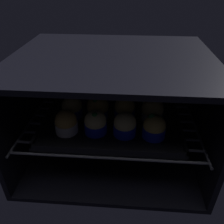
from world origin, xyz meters
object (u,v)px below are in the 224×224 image
(muffin_row1_col2, at_px, (125,109))
(muffin_row2_col0, at_px, (78,94))
(baking_tray, at_px, (112,118))
(muffin_row2_col1, at_px, (102,95))
(muffin_row0_col2, at_px, (125,125))
(muffin_row1_col1, at_px, (98,108))
(muffin_row1_col3, at_px, (152,110))
(muffin_row0_col3, at_px, (154,127))
(muffin_row2_col3, at_px, (152,98))
(muffin_row0_col0, at_px, (66,123))
(muffin_row2_col2, at_px, (126,96))
(muffin_row0_col1, at_px, (96,123))
(muffin_row1_col0, at_px, (72,108))

(muffin_row1_col2, bearing_deg, muffin_row2_col0, 151.47)
(baking_tray, distance_m, muffin_row2_col1, 0.10)
(muffin_row0_col2, relative_size, muffin_row2_col1, 0.92)
(muffin_row1_col1, height_order, muffin_row1_col3, muffin_row1_col1)
(muffin_row0_col2, bearing_deg, muffin_row2_col1, 116.38)
(muffin_row0_col3, relative_size, muffin_row2_col3, 1.03)
(muffin_row1_col3, relative_size, muffin_row2_col3, 1.04)
(muffin_row1_col2, height_order, muffin_row2_col0, muffin_row1_col2)
(muffin_row0_col2, bearing_deg, muffin_row0_col3, -2.71)
(muffin_row0_col0, height_order, muffin_row0_col3, muffin_row0_col3)
(muffin_row2_col3, bearing_deg, muffin_row2_col1, 179.93)
(muffin_row2_col2, bearing_deg, muffin_row0_col2, -89.62)
(muffin_row0_col1, relative_size, muffin_row1_col1, 0.99)
(muffin_row1_col0, bearing_deg, muffin_row1_col1, -0.27)
(muffin_row0_col3, height_order, muffin_row2_col2, muffin_row2_col2)
(muffin_row1_col2, bearing_deg, muffin_row2_col2, 88.54)
(muffin_row2_col2, bearing_deg, muffin_row2_col3, -1.06)
(baking_tray, relative_size, muffin_row1_col1, 5.60)
(muffin_row1_col3, xyz_separation_m, muffin_row2_col1, (-0.17, 0.09, 0.00))
(muffin_row2_col3, bearing_deg, muffin_row1_col2, -137.38)
(muffin_row2_col1, bearing_deg, muffin_row2_col2, 1.01)
(muffin_row0_col0, xyz_separation_m, muffin_row0_col3, (0.26, -0.00, -0.00))
(muffin_row1_col0, height_order, muffin_row1_col3, muffin_row1_col3)
(muffin_row2_col0, bearing_deg, baking_tray, -34.83)
(muffin_row1_col1, bearing_deg, muffin_row0_col1, -87.41)
(muffin_row0_col2, relative_size, muffin_row2_col3, 1.01)
(muffin_row1_col2, bearing_deg, muffin_row2_col3, 42.62)
(muffin_row2_col2, bearing_deg, muffin_row1_col2, -91.46)
(muffin_row0_col1, xyz_separation_m, muffin_row2_col3, (0.18, 0.17, -0.00))
(muffin_row0_col2, relative_size, muffin_row1_col3, 0.97)
(muffin_row0_col0, bearing_deg, muffin_row2_col2, 45.60)
(muffin_row0_col0, relative_size, muffin_row1_col0, 1.00)
(muffin_row0_col2, xyz_separation_m, muffin_row1_col0, (-0.17, 0.08, -0.00))
(baking_tray, height_order, muffin_row2_col2, muffin_row2_col2)
(muffin_row0_col1, height_order, muffin_row1_col3, muffin_row0_col1)
(baking_tray, distance_m, muffin_row0_col1, 0.10)
(muffin_row1_col0, height_order, muffin_row2_col1, muffin_row2_col1)
(muffin_row0_col2, bearing_deg, baking_tray, 116.80)
(baking_tray, relative_size, muffin_row1_col3, 5.76)
(muffin_row2_col3, bearing_deg, muffin_row0_col3, -92.48)
(muffin_row1_col2, distance_m, muffin_row2_col3, 0.13)
(muffin_row1_col0, bearing_deg, muffin_row0_col0, -89.45)
(muffin_row1_col0, height_order, muffin_row1_col2, muffin_row1_col2)
(baking_tray, distance_m, muffin_row1_col2, 0.06)
(muffin_row0_col1, height_order, muffin_row2_col2, muffin_row2_col2)
(baking_tray, bearing_deg, muffin_row0_col3, -35.44)
(baking_tray, xyz_separation_m, muffin_row0_col0, (-0.13, -0.09, 0.04))
(muffin_row1_col1, bearing_deg, muffin_row0_col2, -42.81)
(muffin_row0_col1, xyz_separation_m, muffin_row0_col2, (0.09, -0.00, -0.00))
(baking_tray, relative_size, muffin_row0_col1, 5.68)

